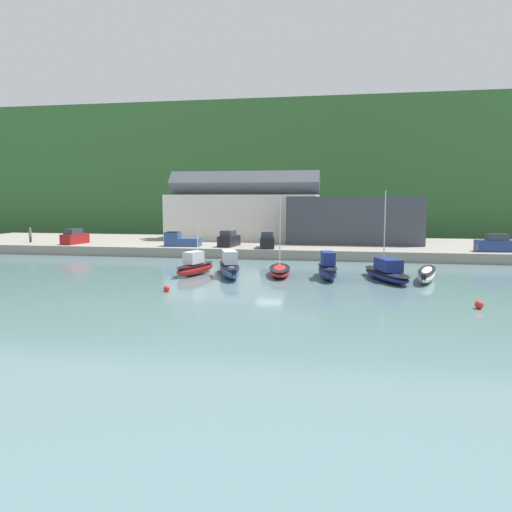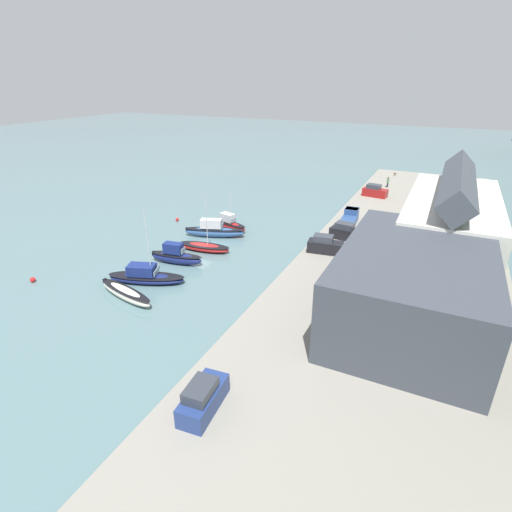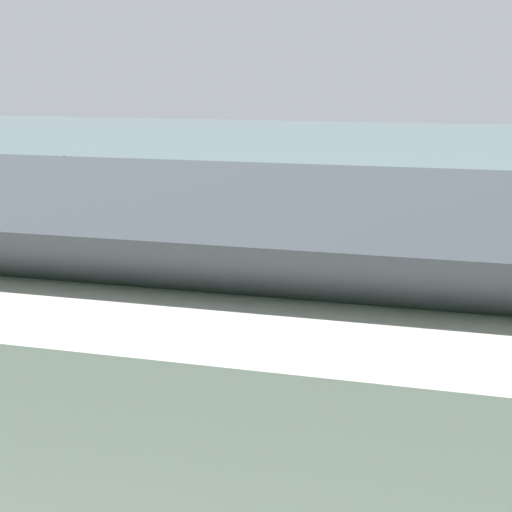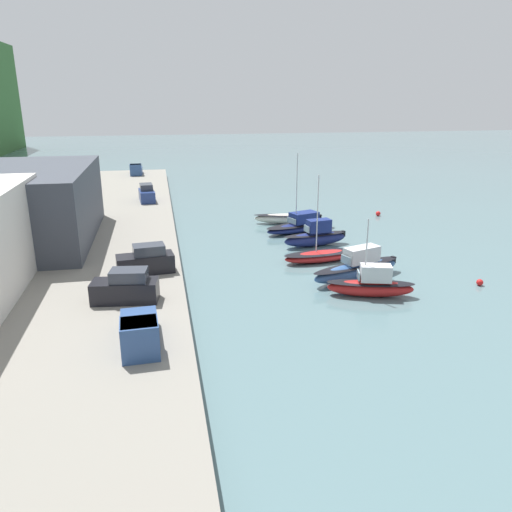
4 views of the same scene
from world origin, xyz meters
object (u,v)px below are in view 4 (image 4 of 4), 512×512
(moored_boat_4, at_px, (301,225))
(moored_boat_1, at_px, (358,267))
(parked_car_2, at_px, (146,261))
(mooring_buoy_0, at_px, (480,282))
(moored_boat_2, at_px, (321,256))
(parked_car_1, at_px, (147,194))
(moored_boat_5, at_px, (288,218))
(moored_boat_0, at_px, (371,285))
(pickup_truck_1, at_px, (140,333))
(moored_boat_3, at_px, (316,236))
(mooring_buoy_1, at_px, (378,214))
(parked_car_0, at_px, (126,288))
(pickup_truck_0, at_px, (136,170))

(moored_boat_4, bearing_deg, moored_boat_1, 161.77)
(parked_car_2, distance_m, mooring_buoy_0, 25.67)
(moored_boat_2, distance_m, parked_car_1, 28.63)
(moored_boat_5, bearing_deg, moored_boat_0, -166.21)
(parked_car_2, distance_m, pickup_truck_1, 11.97)
(moored_boat_3, height_order, moored_boat_4, moored_boat_4)
(parked_car_2, height_order, pickup_truck_1, parked_car_2)
(moored_boat_2, relative_size, parked_car_1, 1.77)
(mooring_buoy_1, bearing_deg, parked_car_0, 130.71)
(pickup_truck_0, bearing_deg, parked_car_2, 92.77)
(moored_boat_2, height_order, parked_car_2, moored_boat_2)
(moored_boat_4, relative_size, pickup_truck_0, 1.88)
(moored_boat_0, relative_size, moored_boat_3, 0.96)
(moored_boat_1, relative_size, pickup_truck_0, 1.83)
(moored_boat_0, xyz_separation_m, parked_car_0, (-0.60, 17.27, 1.29))
(parked_car_0, distance_m, parked_car_2, 5.57)
(moored_boat_0, distance_m, parked_car_1, 36.47)
(moored_boat_2, bearing_deg, moored_boat_1, -170.31)
(moored_boat_3, relative_size, parked_car_2, 1.55)
(moored_boat_1, height_order, parked_car_0, parked_car_0)
(mooring_buoy_1, bearing_deg, pickup_truck_0, 43.06)
(moored_boat_2, bearing_deg, moored_boat_3, -19.11)
(moored_boat_3, height_order, mooring_buoy_0, moored_boat_3)
(moored_boat_3, bearing_deg, mooring_buoy_1, -55.51)
(moored_boat_1, distance_m, moored_boat_3, 9.57)
(moored_boat_3, height_order, mooring_buoy_1, moored_boat_3)
(parked_car_2, height_order, mooring_buoy_0, parked_car_2)
(moored_boat_3, bearing_deg, moored_boat_4, -10.15)
(parked_car_1, bearing_deg, pickup_truck_1, 85.02)
(moored_boat_0, distance_m, moored_boat_3, 13.18)
(parked_car_1, height_order, mooring_buoy_1, parked_car_1)
(parked_car_0, height_order, parked_car_1, same)
(parked_car_2, bearing_deg, parked_car_0, 160.12)
(moored_boat_2, height_order, moored_boat_5, moored_boat_2)
(parked_car_0, bearing_deg, mooring_buoy_0, -80.51)
(pickup_truck_1, height_order, mooring_buoy_1, pickup_truck_1)
(moored_boat_2, height_order, parked_car_1, moored_boat_2)
(moored_boat_2, xyz_separation_m, pickup_truck_1, (-15.56, 15.20, 1.54))
(moored_boat_0, height_order, parked_car_2, moored_boat_0)
(moored_boat_4, height_order, parked_car_2, moored_boat_4)
(mooring_buoy_1, bearing_deg, moored_boat_3, 133.61)
(parked_car_2, bearing_deg, pickup_truck_1, 171.82)
(pickup_truck_0, bearing_deg, moored_boat_2, 110.19)
(parked_car_1, distance_m, parked_car_2, 27.72)
(pickup_truck_0, xyz_separation_m, mooring_buoy_1, (-31.96, -29.87, -1.77))
(pickup_truck_1, distance_m, mooring_buoy_1, 41.73)
(pickup_truck_1, bearing_deg, moored_boat_5, -121.10)
(moored_boat_2, distance_m, moored_boat_5, 13.94)
(moored_boat_1, height_order, moored_boat_3, moored_boat_3)
(mooring_buoy_0, distance_m, mooring_buoy_1, 23.82)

